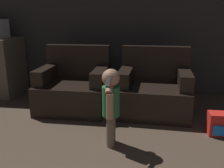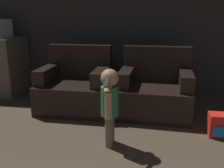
% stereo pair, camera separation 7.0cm
% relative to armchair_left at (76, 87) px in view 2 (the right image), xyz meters
% --- Properties ---
extents(wall_back, '(8.40, 0.05, 2.60)m').
position_rel_armchair_left_xyz_m(wall_back, '(1.01, 0.90, 1.00)').
color(wall_back, '#33302D').
rests_on(wall_back, ground_plane).
extents(armchair_left, '(0.93, 0.81, 0.86)m').
position_rel_armchair_left_xyz_m(armchair_left, '(0.00, 0.00, 0.00)').
color(armchair_left, black).
rests_on(armchair_left, ground_plane).
extents(armchair_right, '(0.96, 0.84, 0.86)m').
position_rel_armchair_left_xyz_m(armchair_right, '(1.09, -0.00, 0.00)').
color(armchair_right, black).
rests_on(armchair_right, ground_plane).
extents(person_toddler, '(0.17, 0.31, 0.78)m').
position_rel_armchair_left_xyz_m(person_toddler, '(0.64, -0.97, 0.16)').
color(person_toddler, brown).
rests_on(person_toddler, ground_plane).
extents(toy_backpack, '(0.21, 0.19, 0.25)m').
position_rel_armchair_left_xyz_m(toy_backpack, '(1.78, -0.60, -0.18)').
color(toy_backpack, red).
rests_on(toy_backpack, ground_plane).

